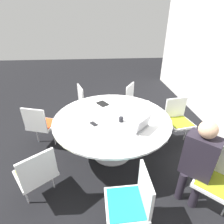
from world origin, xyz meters
TOP-DOWN VIEW (x-y plane):
  - ground_plane at (0.00, 0.00)m, footprint 16.00×16.00m
  - conference_table at (0.00, 0.00)m, footprint 1.88×1.88m
  - chair_0 at (1.07, 1.18)m, footprint 0.61×0.61m
  - chair_1 at (-0.29, 1.26)m, footprint 0.49×0.50m
  - chair_2 at (-1.14, 0.61)m, footprint 0.59×0.59m
  - chair_3 at (-1.21, -0.47)m, footprint 0.55×0.54m
  - chair_4 at (-0.31, -1.26)m, footprint 0.53×0.54m
  - chair_5 at (0.83, -0.99)m, footprint 0.60×0.60m
  - chair_6 at (1.29, 0.10)m, footprint 0.45×0.43m
  - person_0 at (0.96, 0.95)m, footprint 0.41×0.41m
  - laptop at (0.37, 0.37)m, footprint 0.40×0.40m
  - spiral_notebook at (-0.50, -0.13)m, footprint 0.26×0.24m
  - coffee_cup at (0.14, 0.13)m, footprint 0.07×0.07m
  - cell_phone at (0.18, -0.29)m, footprint 0.15×0.14m

SIDE VIEW (x-z plane):
  - ground_plane at x=0.00m, z-range 0.00..0.00m
  - chair_0 at x=1.07m, z-range 0.08..0.92m
  - chair_1 at x=-0.29m, z-range 0.08..0.92m
  - chair_2 at x=-1.14m, z-range 0.08..0.92m
  - chair_3 at x=-1.21m, z-range 0.08..0.92m
  - chair_4 at x=-0.31m, z-range 0.08..0.92m
  - chair_5 at x=0.83m, z-range 0.08..0.92m
  - chair_6 at x=1.29m, z-range 0.08..0.92m
  - conference_table at x=0.00m, z-range 0.26..0.99m
  - person_0 at x=0.96m, z-range 0.10..1.29m
  - cell_phone at x=0.18m, z-range 0.73..0.74m
  - spiral_notebook at x=-0.50m, z-range 0.73..0.75m
  - coffee_cup at x=0.14m, z-range 0.73..0.81m
  - laptop at x=0.37m, z-range 0.68..0.89m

